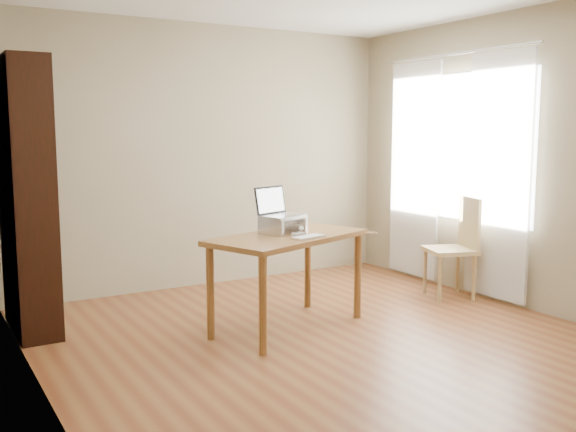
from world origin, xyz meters
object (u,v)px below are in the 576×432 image
object	(u,v)px
desk	(288,248)
keyboard	(308,237)
chair	(456,243)
bookshelf	(27,197)
cat	(283,226)
laptop	(279,209)

from	to	relation	value
desk	keyboard	bearing A→B (deg)	-97.50
desk	chair	distance (m)	1.87
bookshelf	chair	bearing A→B (deg)	-14.85
cat	desk	bearing A→B (deg)	-110.54
laptop	bookshelf	bearing A→B (deg)	134.31
bookshelf	keyboard	size ratio (longest dim) A/B	7.02
laptop	keyboard	distance (m)	0.40
laptop	desk	bearing A→B (deg)	-109.20
cat	keyboard	bearing A→B (deg)	-96.56
cat	bookshelf	bearing A→B (deg)	141.70
cat	chair	size ratio (longest dim) A/B	0.49
laptop	keyboard	size ratio (longest dim) A/B	1.30
cat	chair	bearing A→B (deg)	-13.24
laptop	chair	world-z (taller)	laptop
laptop	chair	xyz separation A→B (m)	(1.87, -0.09, -0.43)
laptop	cat	bearing A→B (deg)	-76.17
cat	laptop	bearing A→B (deg)	111.70
desk	laptop	distance (m)	0.33
bookshelf	laptop	distance (m)	1.95
laptop	keyboard	xyz separation A→B (m)	(0.05, -0.36, -0.18)
laptop	chair	distance (m)	1.92
laptop	cat	xyz separation A→B (m)	(0.02, -0.03, -0.13)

